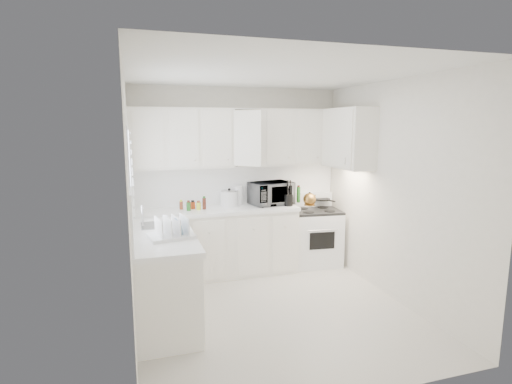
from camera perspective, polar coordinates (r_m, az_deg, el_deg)
name	(u,v)px	position (r m, az deg, el deg)	size (l,w,h in m)	color
floor	(274,310)	(4.78, 2.57, -16.30)	(3.20, 3.20, 0.00)	silver
ceiling	(276,73)	(4.34, 2.83, 16.35)	(3.20, 3.20, 0.00)	white
wall_back	(238,179)	(5.89, -2.57, 1.85)	(3.00, 3.00, 0.00)	white
wall_front	(351,236)	(2.96, 13.28, -6.02)	(3.00, 3.00, 0.00)	white
wall_left	(130,206)	(4.13, -17.32, -1.84)	(3.20, 3.20, 0.00)	white
wall_right	(394,191)	(5.08, 18.83, 0.14)	(3.20, 3.20, 0.00)	white
window_blinds	(131,176)	(4.44, -17.21, 2.20)	(0.06, 0.96, 1.06)	white
lower_cabinets_back	(217,243)	(5.70, -5.57, -7.20)	(2.22, 0.60, 0.90)	white
lower_cabinets_left	(163,278)	(4.56, -12.94, -11.70)	(0.60, 1.60, 0.90)	white
countertop_back	(216,210)	(5.57, -5.63, -2.54)	(2.24, 0.64, 0.05)	white
countertop_left	(163,235)	(4.42, -13.03, -5.93)	(0.64, 1.62, 0.05)	white
backsplash_back	(238,184)	(5.89, -2.54, 1.11)	(2.98, 0.02, 0.55)	white
backsplash_left	(132,209)	(4.34, -17.14, -2.30)	(0.02, 1.60, 0.55)	white
upper_cabinets_back	(241,166)	(5.71, -2.17, 3.63)	(3.00, 0.33, 0.80)	white
upper_cabinets_right	(347,168)	(5.65, 12.71, 3.34)	(0.33, 0.90, 0.80)	white
sink	(160,215)	(4.72, -13.41, -3.14)	(0.42, 0.38, 0.30)	gray
stove	(315,230)	(6.12, 8.38, -5.27)	(0.69, 0.57, 1.07)	white
tea_kettle	(310,198)	(5.80, 7.57, -0.89)	(0.23, 0.19, 0.21)	olive
frying_pan	(322,199)	(6.25, 9.33, -0.96)	(0.24, 0.40, 0.04)	black
microwave	(271,191)	(5.78, 2.14, 0.18)	(0.58, 0.32, 0.39)	gray
rice_cooker	(229,197)	(5.69, -3.78, -0.72)	(0.25, 0.25, 0.25)	white
paper_towel	(239,195)	(5.76, -2.44, -0.48)	(0.12, 0.12, 0.27)	white
utensil_crock	(289,193)	(5.68, 4.63, -0.08)	(0.13, 0.13, 0.38)	black
dish_rack	(171,226)	(4.18, -11.93, -4.70)	(0.44, 0.33, 0.24)	white
spice_left_0	(181,204)	(5.61, -10.52, -1.64)	(0.06, 0.06, 0.13)	brown
spice_left_1	(187,205)	(5.53, -9.64, -1.77)	(0.06, 0.06, 0.13)	#236321
spice_left_2	(192,203)	(5.63, -9.01, -1.56)	(0.06, 0.06, 0.13)	#C5431A
spice_left_3	(199,204)	(5.55, -8.11, -1.69)	(0.06, 0.06, 0.13)	#E0F138
spice_left_4	(203,203)	(5.65, -7.50, -1.48)	(0.06, 0.06, 0.13)	#4F2116
sauce_right_0	(278,196)	(5.97, 3.18, -0.53)	(0.06, 0.06, 0.19)	#C5431A
sauce_right_1	(283,196)	(5.93, 3.88, -0.60)	(0.06, 0.06, 0.19)	#E0F138
sauce_right_2	(285,195)	(6.01, 4.16, -0.48)	(0.06, 0.06, 0.19)	#4F2116
sauce_right_3	(290,196)	(5.97, 4.86, -0.55)	(0.06, 0.06, 0.19)	black
sauce_right_4	(292,195)	(6.05, 5.13, -0.43)	(0.06, 0.06, 0.19)	brown
sauce_right_5	(297,195)	(6.01, 5.84, -0.49)	(0.06, 0.06, 0.19)	#236321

